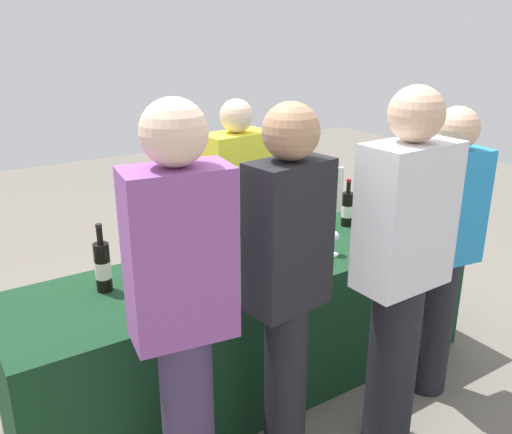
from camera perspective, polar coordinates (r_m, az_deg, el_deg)
The scene contains 18 objects.
ground_plane at distance 3.33m, azimuth 0.00°, elevation -16.78°, with size 12.00×12.00×0.00m, color slate.
tasting_table at distance 3.12m, azimuth 0.00°, elevation -11.07°, with size 2.63×0.73×0.77m, color #14381E.
wine_bottle_0 at distance 2.68m, azimuth -15.71°, elevation -4.99°, with size 0.08×0.08×0.34m.
wine_bottle_1 at distance 2.73m, azimuth -11.99°, elevation -4.38°, with size 0.07×0.07×0.31m.
wine_bottle_2 at distance 2.89m, azimuth -4.00°, elevation -2.48°, with size 0.08×0.08×0.33m.
wine_bottle_3 at distance 3.13m, azimuth 0.62°, elevation -0.80°, with size 0.07×0.07×0.32m.
wine_bottle_4 at distance 3.46m, azimuth 9.51°, elevation 0.86°, with size 0.07×0.07×0.30m.
wine_glass_0 at distance 2.58m, azimuth -10.43°, elevation -6.36°, with size 0.07×0.07×0.13m.
wine_glass_1 at distance 2.56m, azimuth -5.51°, elevation -6.21°, with size 0.07×0.07×0.14m.
wine_glass_2 at distance 2.91m, azimuth 6.02°, elevation -2.59°, with size 0.07×0.07×0.15m.
wine_glass_3 at distance 3.01m, azimuth 8.09°, elevation -2.17°, with size 0.07×0.07×0.14m.
wine_glass_4 at distance 3.38m, azimuth 15.13°, elevation -0.24°, with size 0.07×0.07×0.14m.
server_pouring at distance 3.54m, azimuth -1.94°, elevation 0.57°, with size 0.45×0.27×1.55m.
guest_0 at distance 2.07m, azimuth -7.66°, elevation -9.68°, with size 0.41×0.26×1.75m.
guest_1 at distance 2.31m, azimuth 3.32°, elevation -6.84°, with size 0.37×0.24×1.70m.
guest_2 at distance 2.53m, azimuth 14.94°, elevation -5.08°, with size 0.43×0.24×1.75m.
guest_3 at distance 3.02m, azimuth 18.93°, elevation -2.88°, with size 0.40×0.26×1.60m.
menu_board at distance 4.31m, azimuth 5.48°, elevation -1.09°, with size 0.58×0.03×0.92m, color white.
Camera 1 is at (-1.46, -2.25, 1.97)m, focal length 38.30 mm.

